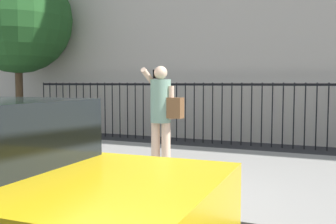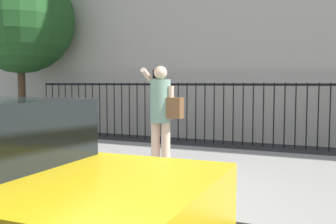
% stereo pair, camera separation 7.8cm
% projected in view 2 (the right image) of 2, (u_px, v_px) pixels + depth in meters
% --- Properties ---
extents(ground_plane, '(60.00, 60.00, 0.00)m').
position_uv_depth(ground_plane, '(95.00, 213.00, 4.83)').
color(ground_plane, '#28282B').
extents(sidewalk, '(28.00, 4.40, 0.15)m').
position_uv_depth(sidewalk, '(169.00, 170.00, 6.82)').
color(sidewalk, gray).
rests_on(sidewalk, ground).
extents(iron_fence, '(12.03, 0.04, 1.60)m').
position_uv_depth(iron_fence, '(228.00, 105.00, 10.11)').
color(iron_fence, black).
rests_on(iron_fence, ground).
extents(pedestrian_on_phone, '(0.67, 0.50, 1.72)m').
position_uv_depth(pedestrian_on_phone, '(162.00, 109.00, 6.53)').
color(pedestrian_on_phone, beige).
rests_on(pedestrian_on_phone, sidewalk).
extents(street_bench, '(1.60, 0.45, 0.95)m').
position_uv_depth(street_bench, '(46.00, 123.00, 9.14)').
color(street_bench, brown).
rests_on(street_bench, sidewalk).
extents(street_tree_mid, '(3.29, 3.29, 5.17)m').
position_uv_depth(street_tree_mid, '(20.00, 19.00, 11.94)').
color(street_tree_mid, '#4C3823').
rests_on(street_tree_mid, ground).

